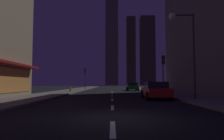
% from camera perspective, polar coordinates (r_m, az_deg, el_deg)
% --- Properties ---
extents(ground_plane, '(78.00, 136.00, 0.10)m').
position_cam_1_polar(ground_plane, '(40.07, -0.01, -5.68)').
color(ground_plane, black).
extents(sidewalk_right, '(4.00, 76.00, 0.15)m').
position_cam_1_polar(sidewalk_right, '(40.68, 9.95, -5.42)').
color(sidewalk_right, '#605E59').
rests_on(sidewalk_right, ground).
extents(sidewalk_left, '(4.00, 76.00, 0.15)m').
position_cam_1_polar(sidewalk_left, '(40.67, -9.96, -5.42)').
color(sidewalk_left, '#605E59').
rests_on(sidewalk_left, ground).
extents(lane_marking_center, '(0.16, 28.20, 0.01)m').
position_cam_1_polar(lane_marking_center, '(19.09, 0.03, -7.67)').
color(lane_marking_center, silver).
rests_on(lane_marking_center, ground).
extents(skyscraper_distant_tall, '(8.54, 8.47, 76.68)m').
position_cam_1_polar(skyscraper_distant_tall, '(143.60, -0.12, 11.22)').
color(skyscraper_distant_tall, '#635E4A').
rests_on(skyscraper_distant_tall, ground).
extents(skyscraper_distant_mid, '(6.15, 5.44, 48.01)m').
position_cam_1_polar(skyscraper_distant_mid, '(144.27, 5.27, 5.35)').
color(skyscraper_distant_mid, '#3A372C').
rests_on(skyscraper_distant_mid, ground).
extents(skyscraper_distant_short, '(8.54, 7.12, 42.11)m').
position_cam_1_polar(skyscraper_distant_short, '(127.31, 9.80, 5.26)').
color(skyscraper_distant_short, '#3E3B2E').
rests_on(skyscraper_distant_short, ground).
extents(car_parked_near, '(1.98, 4.24, 1.45)m').
position_cam_1_polar(car_parked_near, '(17.47, 11.98, -5.55)').
color(car_parked_near, '#B21919').
rests_on(car_parked_near, ground).
extents(car_parked_far, '(1.98, 4.24, 1.45)m').
position_cam_1_polar(car_parked_far, '(36.62, 5.66, -4.61)').
color(car_parked_far, '#1E722D').
rests_on(car_parked_far, ground).
extents(fire_hydrant_far_left, '(0.42, 0.30, 0.65)m').
position_cam_1_polar(fire_hydrant_far_left, '(29.54, -11.57, -5.33)').
color(fire_hydrant_far_left, gold).
rests_on(fire_hydrant_far_left, sidewalk_left).
extents(traffic_light_near_right, '(0.32, 0.48, 4.20)m').
position_cam_1_polar(traffic_light_near_right, '(22.73, 14.03, 1.11)').
color(traffic_light_near_right, '#2D2D2D').
rests_on(traffic_light_near_right, sidewalk_right).
extents(traffic_light_far_left, '(0.32, 0.48, 4.20)m').
position_cam_1_polar(traffic_light_far_left, '(42.09, -7.52, -1.14)').
color(traffic_light_far_left, '#2D2D2D').
rests_on(traffic_light_far_left, sidewalk_left).
extents(street_lamp_right, '(1.96, 0.56, 6.58)m').
position_cam_1_polar(street_lamp_right, '(16.74, 19.05, 9.40)').
color(street_lamp_right, '#38383D').
rests_on(street_lamp_right, sidewalk_right).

